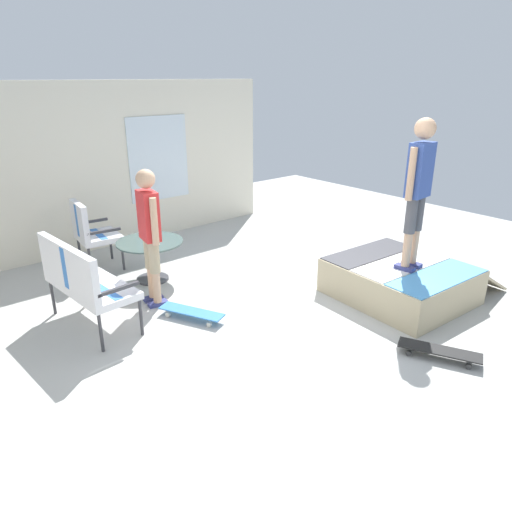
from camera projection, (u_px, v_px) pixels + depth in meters
ground_plane at (291, 319)px, 5.64m from camera, size 12.00×12.00×0.10m
house_facade at (106, 166)px, 7.57m from camera, size 0.23×6.00×2.61m
skate_ramp at (401, 280)px, 6.02m from camera, size 1.65×2.08×0.46m
patio_bench at (81, 277)px, 5.14m from camera, size 1.29×0.65×1.02m
patio_chair_near_house at (90, 229)px, 6.75m from camera, size 0.67×0.61×1.02m
patio_table at (151, 253)px, 6.46m from camera, size 0.90×0.90×0.57m
person_watching at (150, 228)px, 5.58m from camera, size 0.47×0.28×1.68m
person_skater at (418, 183)px, 5.42m from camera, size 0.26×0.48×1.78m
skateboard_by_bench at (192, 312)px, 5.52m from camera, size 0.81×0.52×0.10m
skateboard_spare at (439, 351)px, 4.74m from camera, size 0.81×0.52×0.10m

